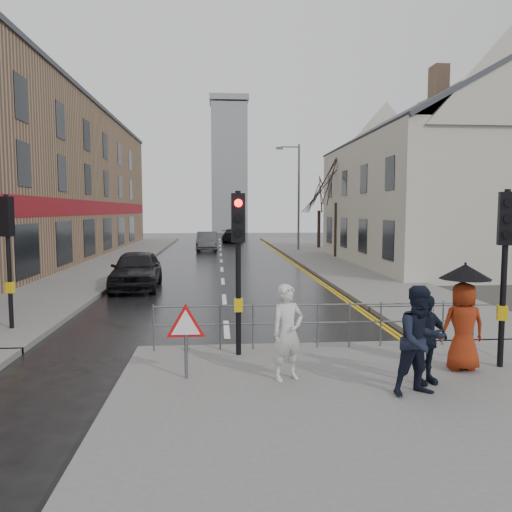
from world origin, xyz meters
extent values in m
plane|color=black|center=(0.00, 0.00, 0.00)|extent=(120.00, 120.00, 0.00)
cube|color=#605E5B|center=(3.00, -3.50, 0.07)|extent=(10.00, 9.00, 0.14)
cube|color=#605E5B|center=(-6.50, 23.00, 0.07)|extent=(4.00, 44.00, 0.14)
cube|color=#605E5B|center=(6.50, 25.00, 0.07)|extent=(4.00, 40.00, 0.14)
cube|color=#605E5B|center=(6.50, 3.00, 0.07)|extent=(4.00, 4.20, 0.14)
cube|color=#947055|center=(-12.00, 22.00, 5.00)|extent=(8.00, 42.00, 10.00)
cube|color=beige|center=(12.00, 18.00, 3.50)|extent=(9.00, 16.00, 7.00)
cube|color=#947055|center=(10.50, 14.00, 9.20)|extent=(0.70, 0.90, 1.80)
cube|color=#947055|center=(13.20, 22.00, 9.20)|extent=(0.70, 0.90, 1.80)
cube|color=gray|center=(1.50, 62.00, 9.00)|extent=(5.00, 5.00, 18.00)
cylinder|color=black|center=(0.20, 0.20, 1.84)|extent=(0.11, 0.11, 3.40)
cube|color=black|center=(0.20, 0.20, 2.99)|extent=(0.28, 0.22, 1.00)
cylinder|color=#FF0C07|center=(0.20, 0.06, 3.29)|extent=(0.16, 0.04, 0.16)
cylinder|color=black|center=(0.20, 0.06, 2.99)|extent=(0.16, 0.04, 0.16)
cylinder|color=black|center=(0.20, 0.06, 2.69)|extent=(0.16, 0.04, 0.16)
cube|color=gold|center=(0.20, 0.20, 1.19)|extent=(0.18, 0.14, 0.28)
cylinder|color=black|center=(5.20, -1.00, 1.84)|extent=(0.11, 0.11, 3.40)
cube|color=black|center=(5.20, -1.00, 2.99)|extent=(0.34, 0.30, 1.00)
cylinder|color=black|center=(5.15, -1.13, 3.29)|extent=(0.16, 0.09, 0.16)
cylinder|color=black|center=(5.15, -1.13, 2.99)|extent=(0.16, 0.09, 0.16)
cylinder|color=black|center=(5.15, -1.13, 2.69)|extent=(0.16, 0.09, 0.16)
cube|color=gold|center=(5.20, -1.00, 1.19)|extent=(0.22, 0.19, 0.28)
cylinder|color=black|center=(-5.50, 3.00, 1.84)|extent=(0.11, 0.11, 3.40)
cube|color=black|center=(-5.50, 3.00, 2.99)|extent=(0.34, 0.30, 1.00)
cylinder|color=black|center=(-5.45, 3.13, 3.29)|extent=(0.16, 0.09, 0.16)
cylinder|color=black|center=(-5.45, 3.13, 2.99)|extent=(0.16, 0.09, 0.16)
cylinder|color=black|center=(-5.45, 3.13, 2.69)|extent=(0.16, 0.09, 0.16)
cube|color=gold|center=(-5.50, 3.00, 1.19)|extent=(0.22, 0.19, 0.28)
cylinder|color=#595B5E|center=(-1.60, 0.60, 0.64)|extent=(0.04, 0.04, 1.00)
cylinder|color=#595B5E|center=(5.50, 0.60, 0.64)|extent=(0.04, 0.04, 1.00)
cylinder|color=#595B5E|center=(1.95, 0.60, 1.09)|extent=(7.10, 0.04, 0.04)
cylinder|color=#595B5E|center=(1.95, 0.60, 0.69)|extent=(7.10, 0.04, 0.04)
cylinder|color=#595B5E|center=(-0.80, -1.20, 0.56)|extent=(0.06, 0.06, 0.85)
cylinder|color=red|center=(-0.80, -1.20, 1.09)|extent=(0.80, 0.03, 0.80)
cylinder|color=white|center=(-0.80, -1.22, 1.09)|extent=(0.60, 0.03, 0.60)
cylinder|color=#595B5E|center=(6.00, 28.00, 4.14)|extent=(0.16, 0.16, 8.00)
cylinder|color=#595B5E|center=(5.30, 28.00, 7.94)|extent=(1.40, 0.10, 0.10)
cube|color=#595B5E|center=(4.50, 28.00, 7.84)|extent=(0.50, 0.25, 0.18)
cylinder|color=#32251C|center=(7.50, 22.00, 1.89)|extent=(0.26, 0.26, 3.50)
cylinder|color=#32251C|center=(8.00, 30.00, 1.64)|extent=(0.26, 0.26, 3.00)
imported|color=beige|center=(1.00, -1.41, 0.99)|extent=(0.73, 0.62, 1.71)
imported|color=black|center=(3.05, -2.32, 1.04)|extent=(1.00, 0.86, 1.80)
imported|color=maroon|center=(4.37, -1.13, 0.98)|extent=(0.84, 0.56, 1.67)
cylinder|color=black|center=(4.37, -1.13, 1.08)|extent=(0.02, 0.02, 1.87)
cone|color=black|center=(4.37, -1.13, 2.01)|extent=(0.96, 0.96, 0.28)
imported|color=black|center=(3.35, -1.79, 0.92)|extent=(0.99, 0.61, 1.56)
imported|color=black|center=(-3.49, 10.22, 0.77)|extent=(1.99, 4.60, 1.55)
imported|color=#3F4043|center=(-1.03, 29.28, 0.74)|extent=(1.61, 4.48, 1.47)
imported|color=black|center=(1.30, 39.29, 0.67)|extent=(2.45, 4.81, 1.34)
camera|label=1|loc=(-0.22, -10.00, 3.14)|focal=35.00mm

